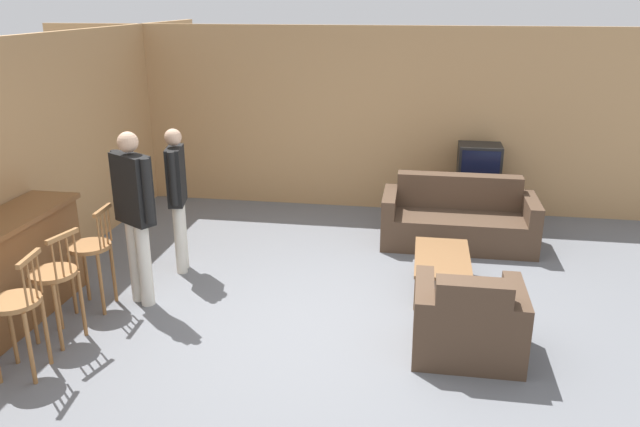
# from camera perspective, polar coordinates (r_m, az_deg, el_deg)

# --- Properties ---
(ground_plane) EXTENTS (24.00, 24.00, 0.00)m
(ground_plane) POSITION_cam_1_polar(r_m,az_deg,el_deg) (6.01, -0.50, -10.27)
(ground_plane) COLOR slate
(wall_back) EXTENTS (9.40, 0.08, 2.60)m
(wall_back) POSITION_cam_1_polar(r_m,az_deg,el_deg) (9.06, 3.47, 8.58)
(wall_back) COLOR tan
(wall_back) RESTS_ON ground_plane
(wall_left) EXTENTS (0.08, 8.70, 2.60)m
(wall_left) POSITION_cam_1_polar(r_m,az_deg,el_deg) (7.85, -22.32, 5.55)
(wall_left) COLOR tan
(wall_left) RESTS_ON ground_plane
(bar_chair_near) EXTENTS (0.46, 0.46, 1.06)m
(bar_chair_near) POSITION_cam_1_polar(r_m,az_deg,el_deg) (5.60, -25.93, -7.96)
(bar_chair_near) COLOR #996638
(bar_chair_near) RESTS_ON ground_plane
(bar_chair_mid) EXTENTS (0.50, 0.50, 1.06)m
(bar_chair_mid) POSITION_cam_1_polar(r_m,az_deg,el_deg) (6.00, -23.05, -5.74)
(bar_chair_mid) COLOR #996638
(bar_chair_mid) RESTS_ON ground_plane
(bar_chair_far) EXTENTS (0.44, 0.44, 1.06)m
(bar_chair_far) POSITION_cam_1_polar(r_m,az_deg,el_deg) (6.50, -20.15, -3.47)
(bar_chair_far) COLOR #996638
(bar_chair_far) RESTS_ON ground_plane
(couch_far) EXTENTS (1.88, 0.83, 0.83)m
(couch_far) POSITION_cam_1_polar(r_m,az_deg,el_deg) (8.01, 12.49, -0.67)
(couch_far) COLOR #4C3828
(couch_far) RESTS_ON ground_plane
(armchair_near) EXTENTS (0.93, 0.79, 0.81)m
(armchair_near) POSITION_cam_1_polar(r_m,az_deg,el_deg) (5.59, 13.38, -9.75)
(armchair_near) COLOR #4C3828
(armchair_near) RESTS_ON ground_plane
(coffee_table) EXTENTS (0.57, 1.08, 0.38)m
(coffee_table) POSITION_cam_1_polar(r_m,az_deg,el_deg) (6.71, 11.11, -4.29)
(coffee_table) COLOR brown
(coffee_table) RESTS_ON ground_plane
(tv_unit) EXTENTS (1.07, 0.49, 0.55)m
(tv_unit) POSITION_cam_1_polar(r_m,az_deg,el_deg) (8.93, 14.06, 1.09)
(tv_unit) COLOR #513823
(tv_unit) RESTS_ON ground_plane
(tv) EXTENTS (0.57, 0.46, 0.53)m
(tv) POSITION_cam_1_polar(r_m,az_deg,el_deg) (8.78, 14.34, 4.44)
(tv) COLOR black
(tv) RESTS_ON tv_unit
(person_by_window) EXTENTS (0.24, 0.49, 1.64)m
(person_by_window) POSITION_cam_1_polar(r_m,az_deg,el_deg) (7.02, -12.92, 1.94)
(person_by_window) COLOR silver
(person_by_window) RESTS_ON ground_plane
(person_by_counter) EXTENTS (0.51, 0.38, 1.77)m
(person_by_counter) POSITION_cam_1_polar(r_m,az_deg,el_deg) (6.33, -16.59, 0.39)
(person_by_counter) COLOR silver
(person_by_counter) RESTS_ON ground_plane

